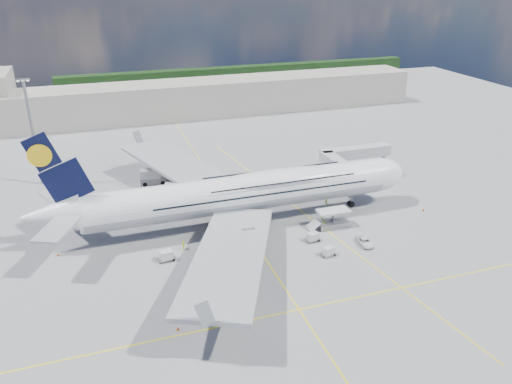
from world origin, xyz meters
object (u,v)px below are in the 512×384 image
object	(u,v)px
crew_wing	(184,245)
crew_van	(323,216)
cone_wing_left_outer	(174,181)
cone_wing_right_inner	(174,256)
dolly_nose_near	(313,237)
cone_tail	(58,255)
cargo_loader	(332,221)
dolly_row_b	(198,276)
service_van	(365,242)
airliner	(243,193)
dolly_row_a	(196,276)
dolly_back	(166,256)
dolly_nose_far	(328,251)
catering_truck_outer	(153,177)
cone_wing_right_outer	(178,328)
jet_bridge	(349,158)
crew_loader	(324,225)
cone_wing_left_inner	(207,193)
crew_nose	(326,200)
dolly_row_c	(236,271)
baggage_tug	(210,272)
crew_tug	(228,277)
cone_nose	(424,210)
catering_truck_inner	(181,193)
light_mast	(33,132)

from	to	relation	value
crew_wing	crew_van	size ratio (longest dim) A/B	1.03
cone_wing_left_outer	cone_wing_right_inner	distance (m)	35.19
dolly_nose_near	cone_tail	world-z (taller)	dolly_nose_near
cargo_loader	crew_wing	world-z (taller)	cargo_loader
dolly_row_b	service_van	size ratio (longest dim) A/B	0.73
airliner	crew_wing	world-z (taller)	airliner
dolly_row_a	dolly_back	world-z (taller)	dolly_row_a
dolly_nose_far	airliner	bearing A→B (deg)	105.84
catering_truck_outer	cone_wing_right_outer	world-z (taller)	catering_truck_outer
service_van	cone_wing_right_inner	size ratio (longest dim) A/B	8.37
jet_bridge	crew_loader	bearing A→B (deg)	-128.84
cone_wing_left_inner	cone_wing_left_outer	size ratio (longest dim) A/B	0.95
crew_nose	cone_wing_left_outer	size ratio (longest dim) A/B	2.99
crew_nose	crew_loader	size ratio (longest dim) A/B	1.12
dolly_row_a	dolly_row_c	xyz separation A→B (m)	(6.67, -0.72, -0.03)
dolly_row_c	dolly_nose_near	bearing A→B (deg)	44.22
cone_wing_left_outer	crew_loader	bearing A→B (deg)	-53.72
jet_bridge	baggage_tug	size ratio (longest dim) A/B	6.34
service_van	crew_tug	world-z (taller)	crew_tug
cargo_loader	cone_nose	distance (m)	22.05
crew_nose	cone_nose	bearing A→B (deg)	-53.10
cargo_loader	catering_truck_inner	xyz separation A→B (m)	(-26.76, 21.31, 0.82)
dolly_back	baggage_tug	world-z (taller)	dolly_back
dolly_row_a	service_van	world-z (taller)	dolly_row_a
jet_bridge	crew_wing	bearing A→B (deg)	-157.96
dolly_row_c	dolly_back	size ratio (longest dim) A/B	1.13
crew_wing	crew_tug	size ratio (longest dim) A/B	0.97
crew_tug	cone_wing_left_inner	world-z (taller)	crew_tug
cone_nose	airliner	bearing A→B (deg)	169.82
dolly_row_a	crew_nose	size ratio (longest dim) A/B	1.86
service_van	crew_nose	bearing A→B (deg)	91.83
dolly_row_a	crew_wing	xyz separation A→B (m)	(-0.02, 11.16, -0.26)
jet_bridge	light_mast	bearing A→B (deg)	160.98
cone_nose	cone_wing_left_outer	world-z (taller)	same
cone_tail	cone_wing_right_inner	bearing A→B (deg)	-19.46
cone_wing_left_outer	cone_wing_right_outer	distance (m)	55.53
cargo_loader	dolly_back	size ratio (longest dim) A/B	2.61
dolly_row_a	catering_truck_outer	bearing A→B (deg)	96.94
airliner	cone_tail	bearing A→B (deg)	-177.35
cargo_loader	light_mast	world-z (taller)	light_mast
catering_truck_inner	service_van	bearing A→B (deg)	-32.30
light_mast	dolly_nose_near	size ratio (longest dim) A/B	8.32
dolly_row_c	baggage_tug	bearing A→B (deg)	177.95
dolly_row_a	crew_nose	world-z (taller)	dolly_row_a
jet_bridge	cone_wing_right_outer	xyz separation A→B (m)	(-48.27, -39.76, -6.58)
airliner	cone_wing_right_outer	distance (m)	35.00
dolly_row_b	cone_tail	xyz separation A→B (m)	(-22.67, 15.07, -0.14)
jet_bridge	cargo_loader	bearing A→B (deg)	-125.75
jet_bridge	crew_wing	xyz separation A→B (m)	(-43.11, -17.46, -5.97)
jet_bridge	cargo_loader	world-z (taller)	jet_bridge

